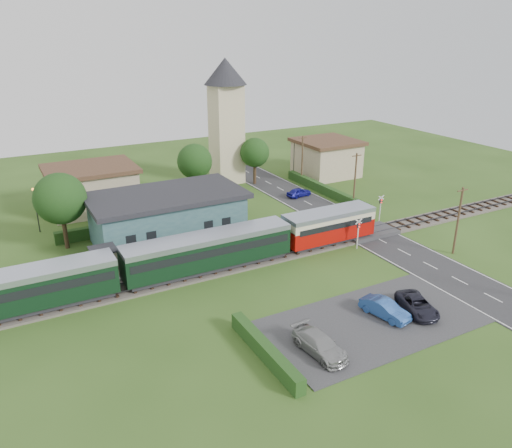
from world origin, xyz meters
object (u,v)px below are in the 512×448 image
equipment_hut (104,261)px  church_tower (226,112)px  house_east (326,157)px  station_building (168,217)px  car_park_blue (385,309)px  car_park_silver (320,344)px  crossing_signal_near (358,229)px  pedestrian_near (262,230)px  car_on_road (299,192)px  crossing_signal_far (381,205)px  car_park_dark (417,305)px  pedestrian_far (131,258)px  house_west (92,188)px  train (176,257)px

equipment_hut → church_tower: (23.00, 22.80, 8.48)m
house_east → station_building: bearing=-156.6°
car_park_blue → car_park_silver: (-7.25, -1.48, 0.01)m
crossing_signal_near → pedestrian_near: (-7.86, 6.02, -0.74)m
house_east → car_on_road: house_east is taller
crossing_signal_far → car_park_dark: bearing=-123.0°
station_building → car_park_dark: bearing=-61.9°
church_tower → car_park_silver: 44.21m
station_building → equipment_hut: bearing=-144.1°
crossing_signal_near → pedestrian_near: bearing=142.6°
church_tower → equipment_hut: bearing=-135.3°
house_east → pedestrian_far: bearing=-152.4°
house_west → pedestrian_far: (-0.54, -19.55, -1.37)m
house_west → car_park_blue: 39.80m
equipment_hut → crossing_signal_near: bearing=-12.9°
house_west → car_on_road: bearing=-17.9°
station_building → car_park_dark: size_ratio=3.57×
house_west → house_east: same height
station_building → house_west: bearing=109.6°
car_park_silver → pedestrian_near: size_ratio=2.49×
church_tower → pedestrian_far: (-20.54, -22.55, -8.80)m
house_east → train: bearing=-145.8°
train → car_on_road: (22.72, 14.79, -1.53)m
crossing_signal_far → car_park_dark: crossing_signal_far is taller
pedestrian_far → pedestrian_near: bearing=-81.9°
car_park_silver → pedestrian_near: bearing=67.3°
crossing_signal_near → car_park_silver: crossing_signal_near is taller
equipment_hut → pedestrian_near: bearing=1.4°
pedestrian_near → train: bearing=12.2°
equipment_hut → train: train is taller
crossing_signal_far → car_park_blue: 21.37m
equipment_hut → pedestrian_near: (16.54, 0.41, -0.34)m
car_park_silver → car_park_dark: 10.04m
car_on_road → pedestrian_near: bearing=126.2°
station_building → car_on_road: station_building is taller
car_park_blue → car_park_dark: car_park_blue is taller
car_park_blue → pedestrian_near: 17.55m
house_west → pedestrian_far: bearing=-91.6°
car_park_dark → car_on_road: bearing=92.2°
train → house_west: house_west is taller
train → house_east: 39.12m
church_tower → crossing_signal_far: size_ratio=5.37×
church_tower → crossing_signal_far: church_tower is taller
train → pedestrian_far: bearing=132.9°
crossing_signal_far → pedestrian_near: bearing=175.4°
pedestrian_far → house_east: bearing=-55.0°
train → house_west: bearing=96.6°
car_park_silver → pedestrian_far: bearing=108.0°
station_building → crossing_signal_near: (16.40, -11.40, -0.55)m
crossing_signal_far → pedestrian_near: (-15.06, 1.22, -0.74)m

